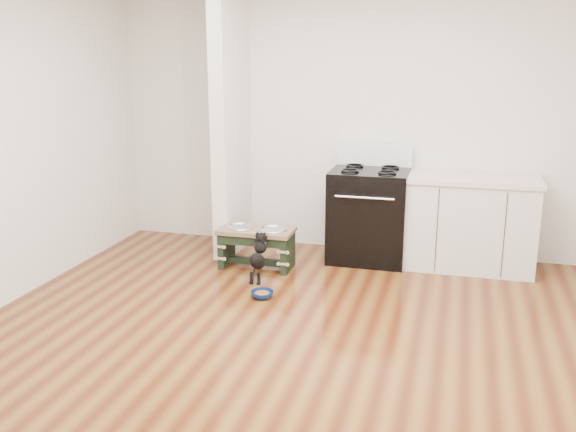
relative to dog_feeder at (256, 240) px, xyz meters
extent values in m
plane|color=#4E200E|center=(0.76, -1.61, -0.28)|extent=(5.00, 5.00, 0.00)
plane|color=silver|center=(0.76, 0.89, 1.07)|extent=(5.00, 0.00, 5.00)
plane|color=silver|center=(0.76, -4.11, 1.07)|extent=(5.00, 0.00, 5.00)
cube|color=silver|center=(-0.41, 0.49, 1.07)|extent=(0.15, 0.80, 2.70)
cube|color=black|center=(1.01, 0.54, 0.18)|extent=(0.76, 0.65, 0.92)
cube|color=black|center=(1.01, 0.23, 0.12)|extent=(0.58, 0.02, 0.50)
cylinder|color=silver|center=(1.01, 0.19, 0.44)|extent=(0.56, 0.02, 0.02)
cube|color=white|center=(1.01, 0.82, 0.75)|extent=(0.76, 0.08, 0.22)
torus|color=black|center=(0.83, 0.40, 0.65)|extent=(0.18, 0.18, 0.02)
torus|color=black|center=(1.19, 0.40, 0.65)|extent=(0.18, 0.18, 0.02)
torus|color=black|center=(0.83, 0.68, 0.65)|extent=(0.18, 0.18, 0.02)
torus|color=black|center=(1.19, 0.68, 0.65)|extent=(0.18, 0.18, 0.02)
cube|color=silver|center=(1.99, 0.57, 0.15)|extent=(1.20, 0.60, 0.86)
cube|color=beige|center=(1.99, 0.57, 0.60)|extent=(1.24, 0.64, 0.05)
cube|color=black|center=(1.99, 0.31, -0.23)|extent=(1.20, 0.06, 0.10)
cube|color=black|center=(-0.32, 0.01, -0.10)|extent=(0.06, 0.34, 0.35)
cube|color=black|center=(0.32, 0.01, -0.10)|extent=(0.06, 0.34, 0.35)
cube|color=black|center=(0.00, -0.15, 0.03)|extent=(0.57, 0.03, 0.09)
cube|color=black|center=(0.00, 0.01, -0.22)|extent=(0.57, 0.06, 0.06)
cube|color=brown|center=(0.00, 0.01, 0.09)|extent=(0.72, 0.38, 0.04)
cylinder|color=silver|center=(-0.17, 0.01, 0.10)|extent=(0.25, 0.25, 0.04)
cylinder|color=silver|center=(0.17, 0.01, 0.10)|extent=(0.25, 0.25, 0.04)
torus|color=silver|center=(-0.17, 0.01, 0.12)|extent=(0.28, 0.28, 0.02)
torus|color=silver|center=(0.17, 0.01, 0.12)|extent=(0.28, 0.28, 0.02)
cylinder|color=black|center=(0.09, -0.44, -0.23)|extent=(0.03, 0.03, 0.11)
cylinder|color=black|center=(0.16, -0.44, -0.23)|extent=(0.03, 0.03, 0.11)
sphere|color=black|center=(0.09, -0.45, -0.27)|extent=(0.04, 0.04, 0.04)
sphere|color=black|center=(0.16, -0.45, -0.27)|extent=(0.04, 0.04, 0.04)
ellipsoid|color=black|center=(0.13, -0.37, -0.08)|extent=(0.13, 0.29, 0.26)
sphere|color=black|center=(0.13, -0.27, 0.02)|extent=(0.12, 0.12, 0.12)
sphere|color=black|center=(0.13, -0.24, 0.10)|extent=(0.10, 0.10, 0.10)
sphere|color=black|center=(0.09, -0.17, 0.10)|extent=(0.04, 0.04, 0.04)
sphere|color=black|center=(0.16, -0.17, 0.10)|extent=(0.04, 0.04, 0.04)
cylinder|color=black|center=(0.13, -0.48, -0.17)|extent=(0.02, 0.08, 0.09)
torus|color=#D03D59|center=(0.13, -0.25, 0.06)|extent=(0.10, 0.06, 0.09)
imported|color=#0B1E51|center=(0.29, -0.74, -0.25)|extent=(0.24, 0.24, 0.06)
cylinder|color=brown|center=(0.29, -0.74, -0.25)|extent=(0.12, 0.12, 0.03)
camera|label=1|loc=(1.87, -5.66, 1.82)|focal=40.00mm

